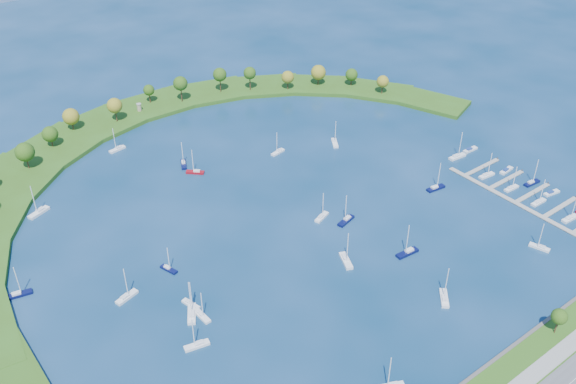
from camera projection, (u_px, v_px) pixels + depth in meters
ground at (286, 210)px, 260.75m from camera, size 700.00×700.00×0.00m
breakwater at (128, 194)px, 268.76m from camera, size 286.74×247.64×2.00m
breakwater_trees at (142, 124)px, 300.35m from camera, size 239.80×93.61×15.52m
harbor_tower at (139, 107)px, 330.14m from camera, size 2.60×2.60×4.02m
dock_system at (540, 204)px, 263.72m from camera, size 24.28×82.00×1.60m
moored_boat_0 at (540, 247)px, 239.28m from camera, size 4.30×7.87×11.15m
moored_boat_1 at (202, 315)px, 209.38m from camera, size 2.43×7.59×11.04m
moored_boat_2 at (197, 344)px, 198.72m from camera, size 8.36×3.96×11.85m
moored_boat_3 at (39, 212)px, 257.94m from camera, size 9.67×5.90×13.76m
moored_boat_5 at (346, 260)px, 232.77m from camera, size 6.17×9.57×13.69m
moored_boat_6 at (407, 252)px, 236.49m from camera, size 9.43×3.38×13.58m
moored_boat_7 at (278, 151)px, 298.50m from camera, size 7.79×3.52×11.07m
moored_boat_9 at (192, 313)px, 210.01m from camera, size 7.03×9.28×13.63m
moored_boat_10 at (436, 187)px, 272.81m from camera, size 8.96×3.51×12.82m
moored_boat_11 at (191, 303)px, 213.99m from camera, size 3.66×7.37×10.44m
moored_boat_12 at (322, 216)px, 255.41m from camera, size 8.11×4.69×11.50m
moored_boat_13 at (169, 268)px, 228.95m from camera, size 4.00×7.34×10.39m
moored_boat_14 at (335, 142)px, 305.80m from camera, size 6.63×8.46×12.54m
moored_boat_15 at (184, 164)px, 289.33m from camera, size 5.74×8.44×12.16m
moored_boat_16 at (346, 220)px, 253.33m from camera, size 9.10×4.54×12.89m
moored_boat_17 at (117, 149)px, 300.69m from camera, size 8.31×3.53×11.84m
moored_boat_18 at (444, 298)px, 216.26m from camera, size 7.88×8.18×13.05m
moored_boat_19 at (195, 171)px, 283.65m from camera, size 7.39×7.25×11.89m
moored_boat_20 at (19, 294)px, 217.89m from camera, size 8.67×3.94×12.30m
moored_boat_21 at (127, 296)px, 216.78m from camera, size 8.81×4.62×12.47m
docked_boat_2 at (570, 218)px, 254.53m from camera, size 8.26×2.86×11.94m
docked_boat_4 at (539, 202)px, 264.04m from camera, size 7.81×2.30×11.43m
docked_boat_5 at (551, 193)px, 270.06m from camera, size 7.98×3.43×1.58m
docked_boat_6 at (511, 188)px, 272.84m from camera, size 7.60×2.46×11.04m
docked_boat_7 at (532, 182)px, 276.27m from camera, size 8.37×2.99×12.06m
docked_boat_8 at (487, 175)px, 281.37m from camera, size 8.16×2.94×11.74m
docked_boat_9 at (506, 170)px, 285.07m from camera, size 8.12×2.99×1.62m
docked_boat_10 at (457, 156)px, 294.76m from camera, size 9.10×3.26×13.11m
docked_boat_11 at (470, 150)px, 300.40m from camera, size 8.11×2.38×1.65m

